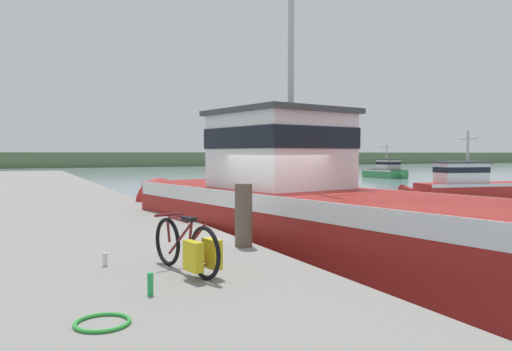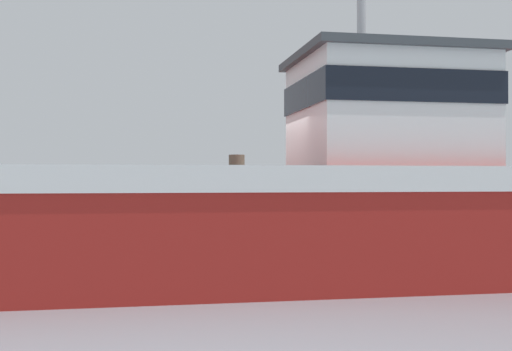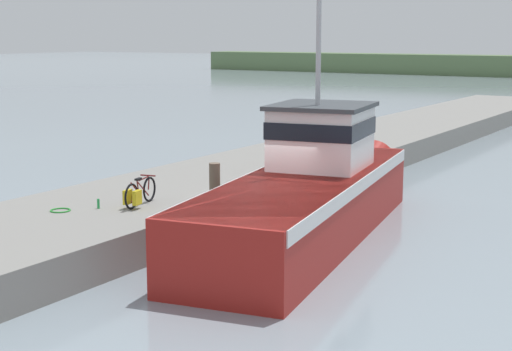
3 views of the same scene
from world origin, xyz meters
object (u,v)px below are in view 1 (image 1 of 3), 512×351
at_px(boat_orange_near, 467,184).
at_px(water_bottle_on_curb, 105,259).
at_px(water_bottle_by_bike, 150,284).
at_px(boat_blue_far, 386,170).
at_px(fishing_boat_main, 303,212).
at_px(mooring_post, 244,215).
at_px(bicycle_touring, 191,248).

height_order(boat_orange_near, water_bottle_on_curb, boat_orange_near).
bearing_deg(boat_orange_near, water_bottle_by_bike, 134.86).
bearing_deg(boat_blue_far, fishing_boat_main, 47.91).
height_order(boat_orange_near, water_bottle_by_bike, boat_orange_near).
distance_m(boat_blue_far, mooring_post, 44.60).
relative_size(mooring_post, water_bottle_by_bike, 4.20).
xyz_separation_m(boat_blue_far, bicycle_touring, (-32.08, -33.88, 0.53)).
relative_size(boat_orange_near, boat_blue_far, 1.45).
bearing_deg(bicycle_touring, mooring_post, 34.17).
distance_m(bicycle_touring, water_bottle_by_bike, 1.06).
relative_size(bicycle_touring, water_bottle_by_bike, 6.47).
relative_size(fishing_boat_main, mooring_post, 12.98).
distance_m(bicycle_touring, mooring_post, 2.08).
distance_m(boat_blue_far, water_bottle_on_curb, 46.62).
height_order(fishing_boat_main, water_bottle_by_bike, fishing_boat_main).
distance_m(water_bottle_on_curb, water_bottle_by_bike, 1.74).
bearing_deg(water_bottle_on_curb, bicycle_touring, -46.10).
relative_size(fishing_boat_main, water_bottle_by_bike, 54.56).
bearing_deg(water_bottle_on_curb, fishing_boat_main, 24.94).
bearing_deg(boat_blue_far, mooring_post, 47.28).
height_order(boat_orange_near, mooring_post, boat_orange_near).
bearing_deg(bicycle_touring, fishing_boat_main, 28.86).
xyz_separation_m(fishing_boat_main, water_bottle_by_bike, (-4.29, -3.82, -0.19)).
relative_size(boat_orange_near, water_bottle_on_curb, 41.39).
bearing_deg(mooring_post, water_bottle_on_curb, -167.86).
xyz_separation_m(boat_blue_far, water_bottle_on_curb, (-33.03, -32.90, 0.28)).
bearing_deg(water_bottle_on_curb, boat_orange_near, 30.33).
xyz_separation_m(fishing_boat_main, bicycle_touring, (-3.57, -3.08, 0.03)).
distance_m(fishing_boat_main, bicycle_touring, 4.71).
xyz_separation_m(fishing_boat_main, boat_blue_far, (28.52, 30.81, -0.50)).
relative_size(boat_blue_far, bicycle_touring, 3.27).
bearing_deg(fishing_boat_main, mooring_post, -153.67).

